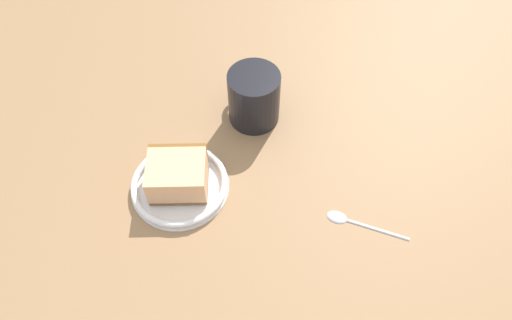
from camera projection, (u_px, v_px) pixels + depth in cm
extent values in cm
cube|color=#936D47|center=(235.00, 200.00, 69.40)|extent=(139.33, 139.33, 2.74)
cylinder|color=white|center=(180.00, 186.00, 68.81)|extent=(14.66, 14.66, 0.66)
torus|color=white|center=(180.00, 184.00, 68.14)|extent=(14.46, 14.46, 0.97)
cube|color=brown|center=(180.00, 184.00, 68.29)|extent=(8.93, 7.41, 0.60)
cube|color=#EAB27F|center=(177.00, 175.00, 66.18)|extent=(8.93, 7.41, 4.54)
cube|color=brown|center=(179.00, 154.00, 68.27)|extent=(8.42, 1.29, 4.54)
cylinder|color=black|center=(254.00, 97.00, 73.20)|extent=(8.32, 8.32, 9.33)
cylinder|color=#47230F|center=(254.00, 83.00, 70.48)|extent=(7.32, 7.32, 0.40)
torus|color=black|center=(241.00, 81.00, 75.25)|extent=(3.42, 4.60, 4.95)
ellipsoid|color=silver|center=(337.00, 216.00, 65.90)|extent=(3.44, 2.76, 0.80)
cylinder|color=silver|center=(378.00, 229.00, 64.87)|extent=(8.73, 2.98, 0.50)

